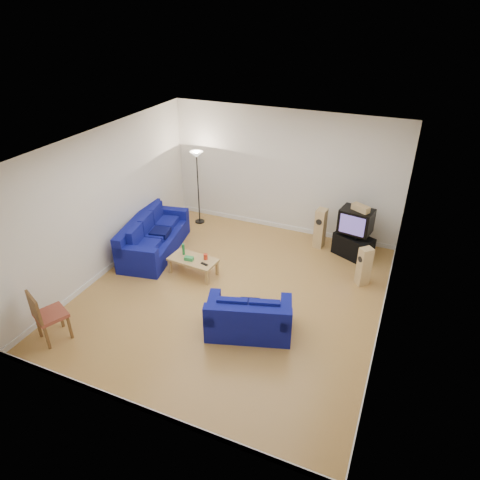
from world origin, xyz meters
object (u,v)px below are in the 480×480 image
at_px(sofa_three_seat, 152,239).
at_px(sofa_loveseat, 249,320).
at_px(tv_stand, 353,246).
at_px(coffee_table, 193,261).
at_px(television, 356,221).

bearing_deg(sofa_three_seat, sofa_loveseat, 50.18).
distance_m(sofa_loveseat, tv_stand, 3.75).
xyz_separation_m(sofa_three_seat, tv_stand, (4.55, 1.70, -0.06)).
distance_m(sofa_three_seat, coffee_table, 1.48).
relative_size(tv_stand, television, 1.11).
xyz_separation_m(tv_stand, television, (-0.02, 0.03, 0.66)).
relative_size(sofa_three_seat, sofa_loveseat, 1.41).
bearing_deg(tv_stand, coffee_table, -119.72).
bearing_deg(coffee_table, television, 35.33).
relative_size(sofa_three_seat, coffee_table, 2.20).
bearing_deg(sofa_three_seat, tv_stand, 99.78).
bearing_deg(sofa_loveseat, tv_stand, 52.68).
bearing_deg(tv_stand, sofa_loveseat, -84.47).
distance_m(sofa_three_seat, tv_stand, 4.86).
height_order(sofa_three_seat, sofa_loveseat, sofa_three_seat).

